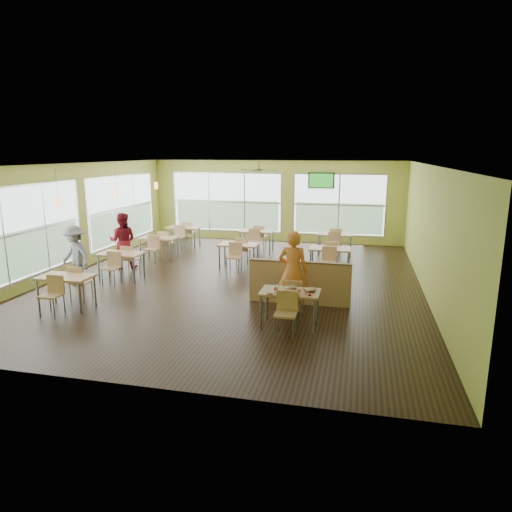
% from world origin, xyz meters
% --- Properties ---
extents(room, '(12.00, 12.04, 3.20)m').
position_xyz_m(room, '(0.00, 0.00, 1.60)').
color(room, black).
rests_on(room, ground).
extents(window_bays, '(9.24, 10.24, 2.38)m').
position_xyz_m(window_bays, '(-2.65, 3.08, 1.48)').
color(window_bays, white).
rests_on(window_bays, room).
extents(main_table, '(1.22, 1.52, 0.87)m').
position_xyz_m(main_table, '(2.00, -3.00, 0.63)').
color(main_table, tan).
rests_on(main_table, floor).
extents(half_wall_divider, '(2.40, 0.14, 1.04)m').
position_xyz_m(half_wall_divider, '(2.00, -1.55, 0.52)').
color(half_wall_divider, tan).
rests_on(half_wall_divider, floor).
extents(dining_tables, '(6.92, 8.72, 0.87)m').
position_xyz_m(dining_tables, '(-1.05, 1.71, 0.63)').
color(dining_tables, tan).
rests_on(dining_tables, floor).
extents(pendant_lights, '(0.11, 7.31, 0.86)m').
position_xyz_m(pendant_lights, '(-3.20, 0.68, 2.45)').
color(pendant_lights, '#2D2119').
rests_on(pendant_lights, ceiling).
extents(ceiling_fan, '(1.25, 1.25, 0.29)m').
position_xyz_m(ceiling_fan, '(-0.00, 3.00, 2.95)').
color(ceiling_fan, '#2D2119').
rests_on(ceiling_fan, ceiling).
extents(tv_backwall, '(1.00, 0.07, 0.60)m').
position_xyz_m(tv_backwall, '(1.80, 5.90, 2.45)').
color(tv_backwall, black).
rests_on(tv_backwall, wall_back).
extents(man_plaid, '(0.70, 0.49, 1.85)m').
position_xyz_m(man_plaid, '(1.91, -2.05, 0.92)').
color(man_plaid, '#ED4A1A').
rests_on(man_plaid, floor).
extents(patron_maroon, '(0.98, 0.85, 1.72)m').
position_xyz_m(patron_maroon, '(-3.74, 0.62, 0.86)').
color(patron_maroon, maroon).
rests_on(patron_maroon, floor).
extents(patron_grey, '(1.22, 0.98, 1.64)m').
position_xyz_m(patron_grey, '(-4.04, -1.37, 0.82)').
color(patron_grey, slate).
rests_on(patron_grey, floor).
extents(cup_blue, '(0.10, 0.10, 0.36)m').
position_xyz_m(cup_blue, '(1.72, -3.12, 0.82)').
color(cup_blue, white).
rests_on(cup_blue, main_table).
extents(cup_yellow, '(0.09, 0.09, 0.33)m').
position_xyz_m(cup_yellow, '(1.95, -3.14, 0.82)').
color(cup_yellow, white).
rests_on(cup_yellow, main_table).
extents(cup_red_near, '(0.09, 0.09, 0.32)m').
position_xyz_m(cup_red_near, '(2.19, -3.12, 0.82)').
color(cup_red_near, white).
rests_on(cup_red_near, main_table).
extents(cup_red_far, '(0.09, 0.09, 0.33)m').
position_xyz_m(cup_red_far, '(2.37, -3.15, 0.82)').
color(cup_red_far, white).
rests_on(cup_red_far, main_table).
extents(food_basket, '(0.26, 0.26, 0.06)m').
position_xyz_m(food_basket, '(2.39, -2.93, 0.78)').
color(food_basket, black).
rests_on(food_basket, main_table).
extents(ketchup_cup, '(0.06, 0.06, 0.02)m').
position_xyz_m(ketchup_cup, '(2.42, -3.22, 0.76)').
color(ketchup_cup, '#960006').
rests_on(ketchup_cup, main_table).
extents(wrapper_left, '(0.16, 0.15, 0.04)m').
position_xyz_m(wrapper_left, '(1.63, -3.30, 0.77)').
color(wrapper_left, tan).
rests_on(wrapper_left, main_table).
extents(wrapper_mid, '(0.24, 0.22, 0.06)m').
position_xyz_m(wrapper_mid, '(2.02, -2.79, 0.78)').
color(wrapper_mid, tan).
rests_on(wrapper_mid, main_table).
extents(wrapper_right, '(0.14, 0.12, 0.03)m').
position_xyz_m(wrapper_right, '(2.16, -3.30, 0.77)').
color(wrapper_right, tan).
rests_on(wrapper_right, main_table).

